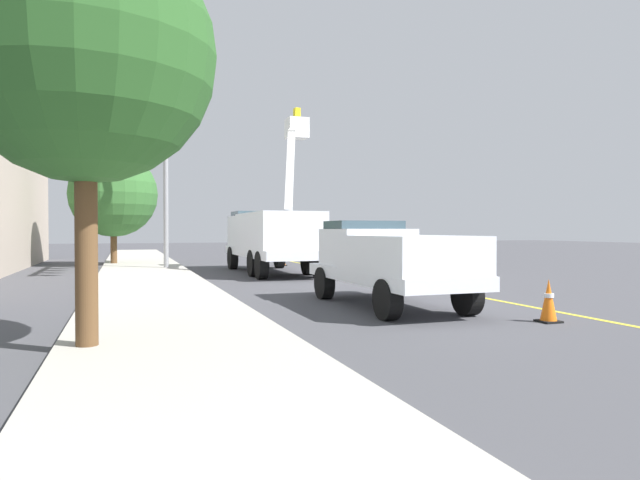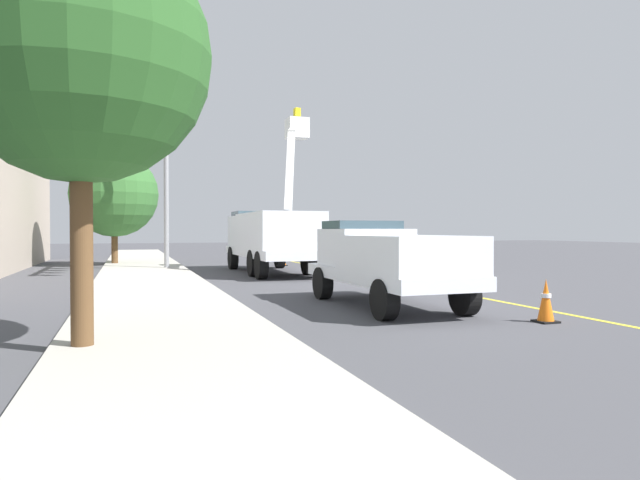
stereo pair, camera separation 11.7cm
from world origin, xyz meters
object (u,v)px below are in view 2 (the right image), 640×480
at_px(passing_minivan, 327,244).
at_px(utility_bucket_truck, 271,235).
at_px(traffic_cone_mid_rear, 283,259).
at_px(traffic_signal_mast, 170,144).
at_px(service_pickup_truck, 387,260).
at_px(traffic_cone_leading, 546,301).
at_px(traffic_cone_mid_front, 354,270).

bearing_deg(passing_minivan, utility_bucket_truck, 146.87).
distance_m(utility_bucket_truck, traffic_cone_mid_rear, 4.76).
distance_m(passing_minivan, traffic_signal_mast, 13.26).
bearing_deg(service_pickup_truck, traffic_signal_mast, 18.85).
bearing_deg(passing_minivan, service_pickup_truck, 164.04).
bearing_deg(utility_bucket_truck, traffic_cone_leading, -172.03).
bearing_deg(traffic_signal_mast, service_pickup_truck, -161.15).
xyz_separation_m(service_pickup_truck, traffic_signal_mast, (12.07, 4.12, 4.31)).
distance_m(utility_bucket_truck, traffic_cone_leading, 14.37).
bearing_deg(traffic_cone_leading, traffic_signal_mast, 21.86).
bearing_deg(service_pickup_truck, traffic_cone_mid_front, -16.00).
xyz_separation_m(utility_bucket_truck, traffic_cone_mid_rear, (4.27, -1.68, -1.25)).
distance_m(utility_bucket_truck, traffic_cone_mid_front, 5.24).
height_order(passing_minivan, traffic_signal_mast, traffic_signal_mast).
bearing_deg(traffic_cone_mid_rear, service_pickup_truck, 173.85).
bearing_deg(traffic_cone_leading, traffic_cone_mid_front, 0.84).
xyz_separation_m(service_pickup_truck, traffic_cone_mid_front, (6.35, -1.82, -0.73)).
bearing_deg(traffic_cone_mid_front, traffic_cone_mid_rear, 1.04).
relative_size(service_pickup_truck, traffic_signal_mast, 0.73).
bearing_deg(traffic_cone_mid_front, utility_bucket_truck, 21.26).
xyz_separation_m(service_pickup_truck, traffic_cone_leading, (-3.09, -1.96, -0.70)).
xyz_separation_m(service_pickup_truck, traffic_cone_mid_rear, (15.37, -1.66, -0.75)).
relative_size(traffic_cone_mid_rear, traffic_signal_mast, 0.10).
height_order(utility_bucket_truck, traffic_cone_mid_rear, utility_bucket_truck).
relative_size(passing_minivan, traffic_cone_leading, 5.60).
relative_size(utility_bucket_truck, traffic_cone_mid_rear, 10.98).
relative_size(service_pickup_truck, traffic_cone_mid_front, 7.11).
xyz_separation_m(traffic_cone_mid_front, traffic_cone_mid_rear, (9.02, 0.16, -0.02)).
relative_size(utility_bucket_truck, service_pickup_truck, 1.46).
bearing_deg(traffic_cone_mid_front, passing_minivan, -15.94).
distance_m(service_pickup_truck, traffic_cone_leading, 3.72).
relative_size(utility_bucket_truck, traffic_cone_leading, 9.56).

